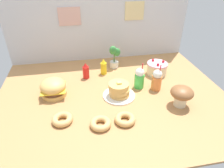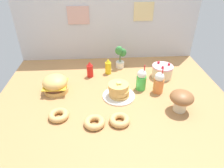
{
  "view_description": "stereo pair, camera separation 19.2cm",
  "coord_description": "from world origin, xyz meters",
  "px_view_note": "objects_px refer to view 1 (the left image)",
  "views": [
    {
      "loc": [
        -0.31,
        -1.6,
        1.16
      ],
      "look_at": [
        -0.01,
        0.0,
        0.13
      ],
      "focal_mm": 32.43,
      "sensor_mm": 36.0,
      "label": 1
    },
    {
      "loc": [
        -0.12,
        -1.62,
        1.16
      ],
      "look_at": [
        -0.01,
        0.0,
        0.13
      ],
      "focal_mm": 32.43,
      "sensor_mm": 36.0,
      "label": 2
    }
  ],
  "objects_px": {
    "burger": "(53,88)",
    "mustard_bottle": "(104,67)",
    "cream_soda_cup": "(139,78)",
    "donut_chocolate": "(101,123)",
    "potted_plant": "(114,56)",
    "donut_pink_glaze": "(62,119)",
    "donut_vanilla": "(125,119)",
    "pancake_stack": "(119,91)",
    "orange_float_cup": "(157,80)",
    "layer_cake": "(157,68)",
    "mushroom_stool": "(182,94)",
    "ketchup_bottle": "(86,71)"
  },
  "relations": [
    {
      "from": "orange_float_cup",
      "to": "donut_vanilla",
      "type": "relative_size",
      "value": 1.61
    },
    {
      "from": "pancake_stack",
      "to": "mushroom_stool",
      "type": "height_order",
      "value": "mushroom_stool"
    },
    {
      "from": "mustard_bottle",
      "to": "donut_chocolate",
      "type": "height_order",
      "value": "mustard_bottle"
    },
    {
      "from": "cream_soda_cup",
      "to": "mushroom_stool",
      "type": "bearing_deg",
      "value": -52.22
    },
    {
      "from": "pancake_stack",
      "to": "mushroom_stool",
      "type": "relative_size",
      "value": 1.55
    },
    {
      "from": "orange_float_cup",
      "to": "donut_pink_glaze",
      "type": "bearing_deg",
      "value": -160.84
    },
    {
      "from": "orange_float_cup",
      "to": "mushroom_stool",
      "type": "bearing_deg",
      "value": -67.89
    },
    {
      "from": "burger",
      "to": "donut_vanilla",
      "type": "relative_size",
      "value": 1.43
    },
    {
      "from": "layer_cake",
      "to": "donut_chocolate",
      "type": "height_order",
      "value": "layer_cake"
    },
    {
      "from": "ketchup_bottle",
      "to": "mustard_bottle",
      "type": "relative_size",
      "value": 1.0
    },
    {
      "from": "cream_soda_cup",
      "to": "orange_float_cup",
      "type": "relative_size",
      "value": 1.0
    },
    {
      "from": "donut_chocolate",
      "to": "layer_cake",
      "type": "bearing_deg",
      "value": 44.1
    },
    {
      "from": "burger",
      "to": "orange_float_cup",
      "type": "distance_m",
      "value": 1.02
    },
    {
      "from": "layer_cake",
      "to": "donut_chocolate",
      "type": "relative_size",
      "value": 1.34
    },
    {
      "from": "orange_float_cup",
      "to": "donut_chocolate",
      "type": "xyz_separation_m",
      "value": [
        -0.63,
        -0.43,
        -0.08
      ]
    },
    {
      "from": "pancake_stack",
      "to": "layer_cake",
      "type": "xyz_separation_m",
      "value": [
        0.52,
        0.35,
        0.01
      ]
    },
    {
      "from": "ketchup_bottle",
      "to": "potted_plant",
      "type": "distance_m",
      "value": 0.42
    },
    {
      "from": "mustard_bottle",
      "to": "potted_plant",
      "type": "bearing_deg",
      "value": 43.23
    },
    {
      "from": "potted_plant",
      "to": "donut_chocolate",
      "type": "bearing_deg",
      "value": -107.11
    },
    {
      "from": "ketchup_bottle",
      "to": "orange_float_cup",
      "type": "bearing_deg",
      "value": -27.64
    },
    {
      "from": "mushroom_stool",
      "to": "donut_pink_glaze",
      "type": "bearing_deg",
      "value": -178.34
    },
    {
      "from": "ketchup_bottle",
      "to": "donut_vanilla",
      "type": "relative_size",
      "value": 1.08
    },
    {
      "from": "ketchup_bottle",
      "to": "donut_pink_glaze",
      "type": "relative_size",
      "value": 1.08
    },
    {
      "from": "burger",
      "to": "cream_soda_cup",
      "type": "distance_m",
      "value": 0.86
    },
    {
      "from": "pancake_stack",
      "to": "donut_chocolate",
      "type": "height_order",
      "value": "pancake_stack"
    },
    {
      "from": "donut_pink_glaze",
      "to": "burger",
      "type": "bearing_deg",
      "value": 102.1
    },
    {
      "from": "layer_cake",
      "to": "donut_pink_glaze",
      "type": "height_order",
      "value": "layer_cake"
    },
    {
      "from": "orange_float_cup",
      "to": "donut_vanilla",
      "type": "height_order",
      "value": "orange_float_cup"
    },
    {
      "from": "donut_vanilla",
      "to": "mushroom_stool",
      "type": "height_order",
      "value": "mushroom_stool"
    },
    {
      "from": "donut_pink_glaze",
      "to": "donut_vanilla",
      "type": "relative_size",
      "value": 1.0
    },
    {
      "from": "burger",
      "to": "pancake_stack",
      "type": "xyz_separation_m",
      "value": [
        0.62,
        -0.13,
        -0.02
      ]
    },
    {
      "from": "burger",
      "to": "mushroom_stool",
      "type": "xyz_separation_m",
      "value": [
        1.14,
        -0.37,
        0.04
      ]
    },
    {
      "from": "layer_cake",
      "to": "mushroom_stool",
      "type": "height_order",
      "value": "mushroom_stool"
    },
    {
      "from": "potted_plant",
      "to": "cream_soda_cup",
      "type": "bearing_deg",
      "value": -71.49
    },
    {
      "from": "burger",
      "to": "orange_float_cup",
      "type": "relative_size",
      "value": 0.88
    },
    {
      "from": "donut_pink_glaze",
      "to": "potted_plant",
      "type": "xyz_separation_m",
      "value": [
        0.61,
        0.88,
        0.12
      ]
    },
    {
      "from": "layer_cake",
      "to": "orange_float_cup",
      "type": "xyz_separation_m",
      "value": [
        -0.12,
        -0.3,
        0.04
      ]
    },
    {
      "from": "ketchup_bottle",
      "to": "mushroom_stool",
      "type": "xyz_separation_m",
      "value": [
        0.8,
        -0.65,
        0.03
      ]
    },
    {
      "from": "ketchup_bottle",
      "to": "donut_vanilla",
      "type": "distance_m",
      "value": 0.82
    },
    {
      "from": "pancake_stack",
      "to": "layer_cake",
      "type": "distance_m",
      "value": 0.63
    },
    {
      "from": "burger",
      "to": "donut_vanilla",
      "type": "distance_m",
      "value": 0.78
    },
    {
      "from": "ketchup_bottle",
      "to": "donut_chocolate",
      "type": "xyz_separation_m",
      "value": [
        0.05,
        -0.79,
        -0.06
      ]
    },
    {
      "from": "pancake_stack",
      "to": "donut_chocolate",
      "type": "distance_m",
      "value": 0.44
    },
    {
      "from": "cream_soda_cup",
      "to": "donut_chocolate",
      "type": "relative_size",
      "value": 1.61
    },
    {
      "from": "donut_vanilla",
      "to": "potted_plant",
      "type": "relative_size",
      "value": 0.61
    },
    {
      "from": "burger",
      "to": "mustard_bottle",
      "type": "height_order",
      "value": "mustard_bottle"
    },
    {
      "from": "layer_cake",
      "to": "mushroom_stool",
      "type": "bearing_deg",
      "value": -90.31
    },
    {
      "from": "cream_soda_cup",
      "to": "donut_pink_glaze",
      "type": "xyz_separation_m",
      "value": [
        -0.77,
        -0.39,
        -0.08
      ]
    },
    {
      "from": "cream_soda_cup",
      "to": "mustard_bottle",
      "type": "bearing_deg",
      "value": 132.01
    },
    {
      "from": "mustard_bottle",
      "to": "cream_soda_cup",
      "type": "bearing_deg",
      "value": -47.99
    }
  ]
}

